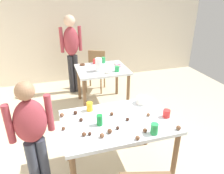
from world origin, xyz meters
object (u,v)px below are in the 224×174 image
dining_table_near (118,127)px  person_girl_near (32,132)px  dining_table_far (102,74)px  chair_far_table (96,68)px  pitcher_far (99,65)px  soda_can (100,120)px  person_adult_far (72,48)px  mixing_bowl (143,100)px

dining_table_near → person_girl_near: size_ratio=0.93×
dining_table_near → dining_table_far: (0.26, 1.73, -0.02)m
chair_far_table → person_girl_near: 2.78m
chair_far_table → person_girl_near: size_ratio=0.65×
dining_table_near → pitcher_far: 1.64m
dining_table_near → chair_far_table: chair_far_table is taller
dining_table_near → person_girl_near: 0.91m
chair_far_table → pitcher_far: bearing=-98.8°
chair_far_table → pitcher_far: (-0.13, -0.86, 0.37)m
dining_table_far → pitcher_far: bearing=-128.1°
soda_can → chair_far_table: bearing=78.2°
dining_table_far → pitcher_far: pitcher_far is taller
chair_far_table → person_adult_far: size_ratio=0.53×
person_adult_far → pitcher_far: (0.37, -0.85, -0.13)m
person_girl_near → dining_table_far: bearing=56.1°
person_girl_near → mixing_bowl: size_ratio=8.14×
mixing_bowl → soda_can: soda_can is taller
dining_table_near → person_adult_far: 2.49m
person_adult_far → soda_can: bearing=-90.5°
chair_far_table → mixing_bowl: chair_far_table is taller
soda_can → dining_table_near: bearing=7.6°
person_girl_near → pitcher_far: (1.08, 1.63, 0.08)m
person_girl_near → soda_can: bearing=-1.7°
dining_table_far → mixing_bowl: 1.47m
person_adult_far → mixing_bowl: 2.28m
mixing_bowl → pitcher_far: bearing=101.0°
mixing_bowl → pitcher_far: pitcher_far is taller
dining_table_far → soda_can: soda_can is taller
person_adult_far → pitcher_far: size_ratio=6.90×
chair_far_table → person_adult_far: bearing=-178.3°
person_girl_near → mixing_bowl: (1.34, 0.29, 0.00)m
chair_far_table → soda_can: 2.58m
dining_table_near → dining_table_far: bearing=81.4°
soda_can → pitcher_far: bearing=76.7°
dining_table_far → person_adult_far: person_adult_far is taller
mixing_bowl → dining_table_far: bearing=96.7°
mixing_bowl → person_adult_far: bearing=106.0°
dining_table_near → person_girl_near: person_girl_near is taller
chair_far_table → person_adult_far: person_adult_far is taller
chair_far_table → pitcher_far: pitcher_far is taller
dining_table_far → pitcher_far: 0.28m
person_adult_far → mixing_bowl: size_ratio=10.05×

